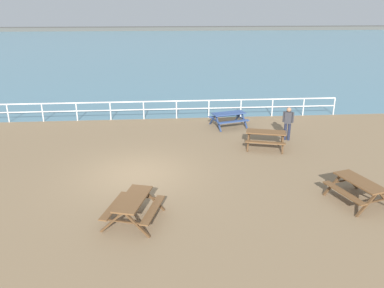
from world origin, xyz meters
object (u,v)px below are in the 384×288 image
picnic_table_near_left (359,186)px  picnic_table_far_left (266,135)px  visitor (288,122)px  picnic_table_mid_centre (229,116)px  picnic_table_near_right (133,204)px

picnic_table_near_left → picnic_table_far_left: size_ratio=1.00×
picnic_table_near_left → picnic_table_far_left: (-1.72, 5.44, 0.00)m
visitor → picnic_table_mid_centre: bearing=68.6°
picnic_table_near_right → visitor: visitor is taller
picnic_table_mid_centre → picnic_table_far_left: bearing=-86.8°
picnic_table_near_left → picnic_table_near_right: same height
picnic_table_near_right → picnic_table_mid_centre: bearing=-9.6°
picnic_table_mid_centre → picnic_table_far_left: (1.16, -3.38, 0.00)m
picnic_table_mid_centre → picnic_table_near_left: bearing=-87.6°
picnic_table_near_right → visitor: 9.93m
picnic_table_far_left → visitor: bearing=50.9°
picnic_table_far_left → picnic_table_near_left: bearing=-56.5°
picnic_table_far_left → visitor: 1.67m
picnic_table_mid_centre → visitor: visitor is taller
picnic_table_mid_centre → visitor: 3.51m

